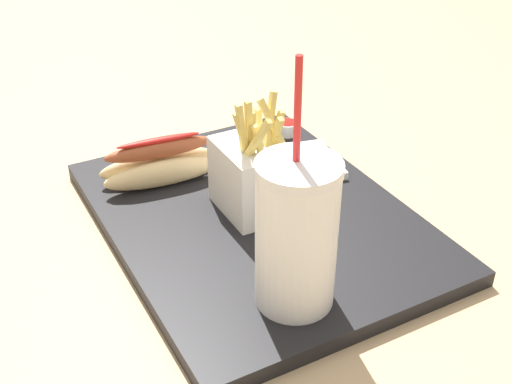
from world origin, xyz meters
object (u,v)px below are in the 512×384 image
object	(u,v)px
fries_basket	(253,175)
ketchup_cup_2	(287,127)
napkin_stack	(292,165)
soda_cup	(296,235)
hot_dog_1	(161,164)
ketchup_cup_1	(224,149)

from	to	relation	value
fries_basket	ketchup_cup_2	bearing A→B (deg)	-42.24
napkin_stack	soda_cup	bearing A→B (deg)	149.50
ketchup_cup_2	hot_dog_1	bearing A→B (deg)	99.51
ketchup_cup_1	soda_cup	bearing A→B (deg)	167.10
hot_dog_1	ketchup_cup_1	size ratio (longest dim) A/B	4.54
hot_dog_1	ketchup_cup_1	xyz separation A→B (m)	(0.02, -0.10, -0.02)
ketchup_cup_2	napkin_stack	distance (m)	0.10
soda_cup	ketchup_cup_2	world-z (taller)	soda_cup
hot_dog_1	ketchup_cup_1	bearing A→B (deg)	-78.15
fries_basket	soda_cup	bearing A→B (deg)	165.59
fries_basket	hot_dog_1	size ratio (longest dim) A/B	0.96
soda_cup	ketchup_cup_2	size ratio (longest dim) A/B	8.13
ketchup_cup_2	soda_cup	bearing A→B (deg)	150.42
hot_dog_1	ketchup_cup_2	size ratio (longest dim) A/B	5.06
napkin_stack	ketchup_cup_1	bearing A→B (deg)	40.15
ketchup_cup_1	napkin_stack	distance (m)	0.10
ketchup_cup_2	napkin_stack	size ratio (longest dim) A/B	0.26
fries_basket	ketchup_cup_1	distance (m)	0.15
soda_cup	hot_dog_1	world-z (taller)	soda_cup
napkin_stack	hot_dog_1	bearing A→B (deg)	71.62
fries_basket	napkin_stack	distance (m)	0.12
fries_basket	ketchup_cup_1	xyz separation A→B (m)	(0.14, -0.03, -0.04)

